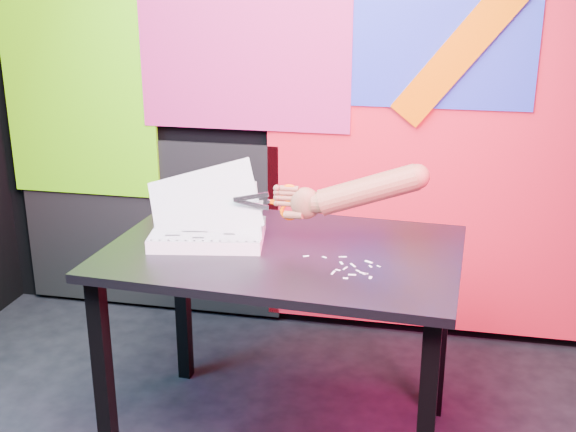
# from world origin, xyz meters

# --- Properties ---
(room) EXTENTS (3.01, 3.01, 2.71)m
(room) POSITION_xyz_m (0.00, 0.00, 1.35)
(room) COLOR black
(room) RESTS_ON ground
(backdrop) EXTENTS (2.88, 0.05, 2.08)m
(backdrop) POSITION_xyz_m (0.06, 1.46, 0.96)
(backdrop) COLOR red
(backdrop) RESTS_ON ground
(work_table) EXTENTS (1.20, 0.83, 0.75)m
(work_table) POSITION_xyz_m (0.12, 0.55, 0.66)
(work_table) COLOR black
(work_table) RESTS_ON ground
(printout_stack) EXTENTS (0.44, 0.33, 0.28)m
(printout_stack) POSITION_xyz_m (-0.14, 0.57, 0.78)
(printout_stack) COLOR white
(printout_stack) RESTS_ON work_table
(scissors) EXTENTS (0.22, 0.02, 0.13)m
(scissors) POSITION_xyz_m (0.12, 0.59, 0.90)
(scissors) COLOR silver
(scissors) RESTS_ON printout_stack
(hand_forearm) EXTENTS (0.49, 0.10, 0.20)m
(hand_forearm) POSITION_xyz_m (0.36, 0.60, 0.94)
(hand_forearm) COLOR brown
(hand_forearm) RESTS_ON work_table
(paper_clippings) EXTENTS (0.25, 0.18, 0.00)m
(paper_clippings) POSITION_xyz_m (0.36, 0.42, 0.75)
(paper_clippings) COLOR silver
(paper_clippings) RESTS_ON work_table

